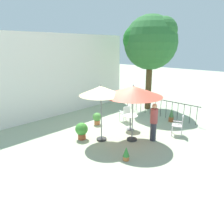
# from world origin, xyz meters

# --- Properties ---
(ground_plane) EXTENTS (60.00, 60.00, 0.00)m
(ground_plane) POSITION_xyz_m (0.00, 0.00, 0.00)
(ground_plane) COLOR #A9B394
(villa_facade) EXTENTS (10.09, 0.30, 4.65)m
(villa_facade) POSITION_xyz_m (0.00, 4.50, 2.33)
(villa_facade) COLOR white
(villa_facade) RESTS_ON ground
(terrace_railing) EXTENTS (0.03, 4.97, 1.01)m
(terrace_railing) POSITION_xyz_m (3.58, 0.00, 0.68)
(terrace_railing) COLOR black
(terrace_railing) RESTS_ON ground
(shade_tree) EXTENTS (3.42, 3.25, 5.78)m
(shade_tree) POSITION_xyz_m (4.55, 1.40, 4.16)
(shade_tree) COLOR brown
(shade_tree) RESTS_ON ground
(patio_umbrella_0) EXTENTS (2.44, 2.44, 2.47)m
(patio_umbrella_0) POSITION_xyz_m (-0.20, -1.05, 2.18)
(patio_umbrella_0) COLOR #2D2D2D
(patio_umbrella_0) RESTS_ON ground
(patio_umbrella_1) EXTENTS (1.82, 1.82, 2.46)m
(patio_umbrella_1) POSITION_xyz_m (-1.10, -0.07, 2.18)
(patio_umbrella_1) COLOR #2D2D2D
(patio_umbrella_1) RESTS_ON ground
(cafe_table_0) EXTENTS (0.71, 0.71, 0.74)m
(cafe_table_0) POSITION_xyz_m (0.72, -0.22, 0.51)
(cafe_table_0) COLOR white
(cafe_table_0) RESTS_ON ground
(patio_chair_0) EXTENTS (0.60, 0.61, 0.95)m
(patio_chair_0) POSITION_xyz_m (1.73, -2.27, 0.55)
(patio_chair_0) COLOR silver
(patio_chair_0) RESTS_ON ground
(patio_chair_1) EXTENTS (0.55, 0.58, 0.89)m
(patio_chair_1) POSITION_xyz_m (1.46, 0.73, 0.53)
(patio_chair_1) COLOR white
(patio_chair_1) RESTS_ON ground
(potted_plant_0) EXTENTS (0.24, 0.24, 0.53)m
(potted_plant_0) POSITION_xyz_m (-1.72, -1.99, 0.27)
(potted_plant_0) COLOR #BF6F3A
(potted_plant_0) RESTS_ON ground
(potted_plant_1) EXTENTS (0.27, 0.27, 0.75)m
(potted_plant_1) POSITION_xyz_m (3.21, -1.08, 0.36)
(potted_plant_1) COLOR brown
(potted_plant_1) RESTS_ON ground
(potted_plant_2) EXTENTS (0.45, 0.45, 0.64)m
(potted_plant_2) POSITION_xyz_m (0.11, 1.52, 0.36)
(potted_plant_2) COLOR #C57041
(potted_plant_2) RESTS_ON ground
(potted_plant_3) EXTENTS (0.56, 0.56, 0.76)m
(potted_plant_3) POSITION_xyz_m (-1.63, 0.64, 0.43)
(potted_plant_3) COLOR #AA522F
(potted_plant_3) RESTS_ON ground
(standing_person) EXTENTS (0.44, 0.44, 1.66)m
(standing_person) POSITION_xyz_m (0.44, -1.72, 0.86)
(standing_person) COLOR #33333D
(standing_person) RESTS_ON ground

